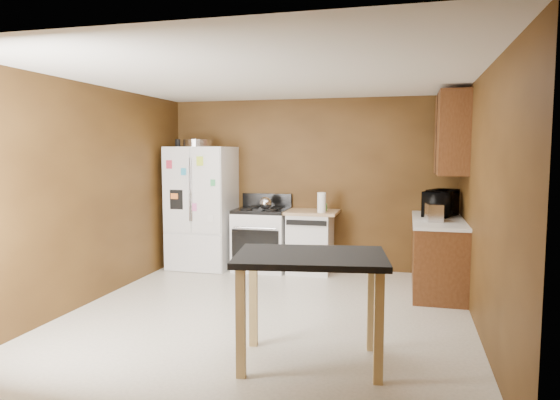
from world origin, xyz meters
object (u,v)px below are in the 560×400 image
at_px(toaster, 434,213).
at_px(microwave, 441,204).
at_px(green_canister, 324,207).
at_px(refrigerator, 202,207).
at_px(roasting_pan, 198,143).
at_px(pen_cup, 178,143).
at_px(kettle, 266,203).
at_px(island, 311,271).
at_px(paper_towel, 322,203).
at_px(gas_range, 262,238).
at_px(dishwasher, 310,241).

relative_size(toaster, microwave, 0.51).
distance_m(green_canister, refrigerator, 1.82).
distance_m(roasting_pan, green_canister, 2.09).
bearing_deg(pen_cup, microwave, -0.95).
distance_m(pen_cup, kettle, 1.59).
bearing_deg(kettle, pen_cup, -177.28).
bearing_deg(kettle, island, -67.41).
relative_size(green_canister, microwave, 0.19).
height_order(pen_cup, kettle, pen_cup).
relative_size(roasting_pan, microwave, 0.79).
bearing_deg(pen_cup, roasting_pan, 21.52).
bearing_deg(paper_towel, green_canister, 91.27).
relative_size(paper_towel, toaster, 0.98).
height_order(pen_cup, island, pen_cup).
bearing_deg(pen_cup, gas_range, 5.50).
bearing_deg(toaster, dishwasher, 148.78).
bearing_deg(green_canister, paper_towel, -88.73).
bearing_deg(dishwasher, gas_range, -178.06).
bearing_deg(island, roasting_pan, 127.27).
bearing_deg(kettle, refrigerator, -179.82).
relative_size(paper_towel, island, 0.21).
bearing_deg(gas_range, roasting_pan, -179.23).
bearing_deg(microwave, toaster, -167.17).
bearing_deg(roasting_pan, toaster, -11.78).
bearing_deg(paper_towel, toaster, -21.50).
bearing_deg(paper_towel, pen_cup, 179.62).
bearing_deg(microwave, dishwasher, 107.45).
xyz_separation_m(gas_range, dishwasher, (0.72, 0.02, -0.01)).
relative_size(roasting_pan, refrigerator, 0.24).
distance_m(microwave, refrigerator, 3.39).
distance_m(green_canister, microwave, 1.60).
distance_m(toaster, gas_range, 2.53).
relative_size(roasting_pan, dishwasher, 0.49).
distance_m(gas_range, dishwasher, 0.72).
relative_size(gas_range, dishwasher, 1.24).
relative_size(pen_cup, refrigerator, 0.06).
distance_m(roasting_pan, paper_towel, 2.06).
xyz_separation_m(kettle, microwave, (2.40, -0.12, 0.06)).
height_order(kettle, toaster, toaster).
height_order(green_canister, refrigerator, refrigerator).
distance_m(kettle, refrigerator, 0.99).
relative_size(kettle, toaster, 0.63).
height_order(paper_towel, dishwasher, paper_towel).
distance_m(pen_cup, toaster, 3.77).
bearing_deg(green_canister, kettle, -170.93).
relative_size(green_canister, refrigerator, 0.06).
xyz_separation_m(microwave, gas_range, (-2.48, 0.18, -0.59)).
height_order(paper_towel, green_canister, paper_towel).
relative_size(kettle, microwave, 0.32).
distance_m(green_canister, dishwasher, 0.52).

